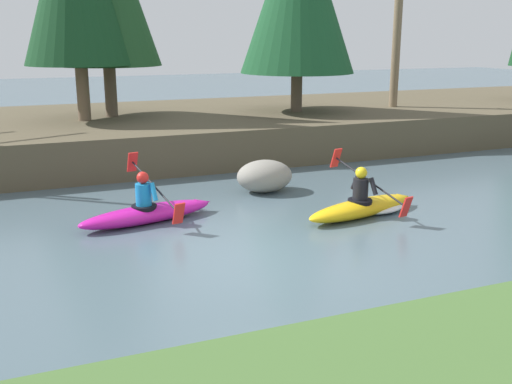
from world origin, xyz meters
TOP-DOWN VIEW (x-y plane):
  - ground_plane at (0.00, 0.00)m, footprint 90.00×90.00m
  - riverbank_far at (0.00, 9.91)m, footprint 44.00×8.15m
  - bare_tree_mid_downstream at (8.76, 8.97)m, footprint 2.77×2.74m
  - kayaker_lead at (2.88, 1.29)m, footprint 2.78×2.05m
  - kayaker_middle at (-1.22, 2.46)m, footprint 2.78×2.05m
  - boulder_midstream at (1.74, 3.75)m, footprint 1.30×1.01m

SIDE VIEW (x-z plane):
  - ground_plane at x=0.00m, z-range 0.00..0.00m
  - kayaker_lead at x=2.88m, z-range -0.40..0.80m
  - kayaker_middle at x=-1.22m, z-range -0.38..0.82m
  - boulder_midstream at x=1.74m, z-range 0.00..0.73m
  - riverbank_far at x=0.00m, z-range 0.00..1.08m
  - bare_tree_mid_downstream at x=8.76m, z-range 0.94..5.89m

